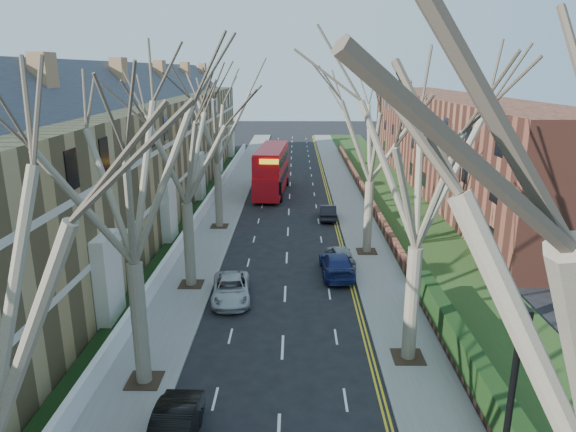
{
  "coord_description": "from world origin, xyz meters",
  "views": [
    {
      "loc": [
        0.56,
        -12.62,
        12.64
      ],
      "look_at": [
        0.11,
        19.67,
        3.41
      ],
      "focal_mm": 32.0,
      "sensor_mm": 36.0,
      "label": 1
    }
  ],
  "objects": [
    {
      "name": "car_left_far",
      "position": [
        -3.05,
        14.21,
        0.64
      ],
      "size": [
        2.55,
        4.77,
        1.27
      ],
      "primitive_type": "imported",
      "rotation": [
        0.0,
        0.0,
        0.1
      ],
      "color": "#ABACB1",
      "rests_on": "ground"
    },
    {
      "name": "car_right_mid",
      "position": [
        3.63,
        19.89,
        0.64
      ],
      "size": [
        1.99,
        3.9,
        1.27
      ],
      "primitive_type": "imported",
      "rotation": [
        0.0,
        0.0,
        3.28
      ],
      "color": "gray",
      "rests_on": "ground"
    },
    {
      "name": "flats_right",
      "position": [
        17.46,
        43.0,
        4.98
      ],
      "size": [
        13.97,
        54.0,
        10.0
      ],
      "color": "brown",
      "rests_on": "ground"
    },
    {
      "name": "terrace_left",
      "position": [
        -13.65,
        31.0,
        5.53
      ],
      "size": [
        9.7,
        78.0,
        13.6
      ],
      "color": "#957C4C",
      "rests_on": "ground"
    },
    {
      "name": "double_decker_bus",
      "position": [
        -1.88,
        40.48,
        2.36
      ],
      "size": [
        3.46,
        11.63,
        4.78
      ],
      "rotation": [
        0.0,
        0.0,
        3.07
      ],
      "color": "red",
      "rests_on": "ground"
    },
    {
      "name": "tree_left_far",
      "position": [
        -5.7,
        16.0,
        9.24
      ],
      "size": [
        10.15,
        10.15,
        14.22
      ],
      "color": "#6D604D",
      "rests_on": "ground"
    },
    {
      "name": "pavement_right",
      "position": [
        6.0,
        39.0,
        0.06
      ],
      "size": [
        3.0,
        102.0,
        0.12
      ],
      "primitive_type": "cube",
      "color": "slate",
      "rests_on": "ground"
    },
    {
      "name": "tree_left_mid",
      "position": [
        -5.7,
        6.0,
        9.56
      ],
      "size": [
        10.5,
        10.5,
        14.71
      ],
      "color": "#6D604D",
      "rests_on": "ground"
    },
    {
      "name": "wall_hedge_right",
      "position": [
        7.7,
        2.0,
        1.12
      ],
      "size": [
        0.7,
        24.0,
        1.8
      ],
      "color": "brown",
      "rests_on": "ground"
    },
    {
      "name": "tree_right_far",
      "position": [
        5.7,
        22.0,
        9.24
      ],
      "size": [
        10.15,
        10.15,
        14.22
      ],
      "color": "#6D604D",
      "rests_on": "ground"
    },
    {
      "name": "front_wall_left",
      "position": [
        -7.65,
        31.0,
        0.62
      ],
      "size": [
        0.3,
        78.0,
        1.0
      ],
      "color": "white",
      "rests_on": "ground"
    },
    {
      "name": "pavement_left",
      "position": [
        -6.0,
        39.0,
        0.06
      ],
      "size": [
        3.0,
        102.0,
        0.12
      ],
      "primitive_type": "cube",
      "color": "slate",
      "rests_on": "ground"
    },
    {
      "name": "tree_left_dist",
      "position": [
        -5.7,
        28.0,
        9.56
      ],
      "size": [
        10.5,
        10.5,
        14.71
      ],
      "color": "#6D604D",
      "rests_on": "ground"
    },
    {
      "name": "car_right_near",
      "position": [
        3.25,
        17.96,
        0.71
      ],
      "size": [
        2.14,
        4.98,
        1.43
      ],
      "primitive_type": "imported",
      "rotation": [
        0.0,
        0.0,
        3.17
      ],
      "color": "navy",
      "rests_on": "ground"
    },
    {
      "name": "car_left_mid",
      "position": [
        -3.59,
        2.16,
        0.69
      ],
      "size": [
        1.49,
        4.19,
        1.38
      ],
      "primitive_type": "imported",
      "rotation": [
        0.0,
        0.0,
        -0.01
      ],
      "color": "black",
      "rests_on": "ground"
    },
    {
      "name": "grass_verge_right",
      "position": [
        10.5,
        39.0,
        0.15
      ],
      "size": [
        6.0,
        102.0,
        0.06
      ],
      "color": "#1E3C15",
      "rests_on": "ground"
    },
    {
      "name": "car_right_far",
      "position": [
        3.47,
        30.68,
        0.65
      ],
      "size": [
        1.53,
        3.98,
        1.29
      ],
      "primitive_type": "imported",
      "rotation": [
        0.0,
        0.0,
        3.1
      ],
      "color": "black",
      "rests_on": "ground"
    },
    {
      "name": "tree_right_mid",
      "position": [
        5.7,
        8.0,
        9.56
      ],
      "size": [
        10.5,
        10.5,
        14.71
      ],
      "color": "#6D604D",
      "rests_on": "ground"
    }
  ]
}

